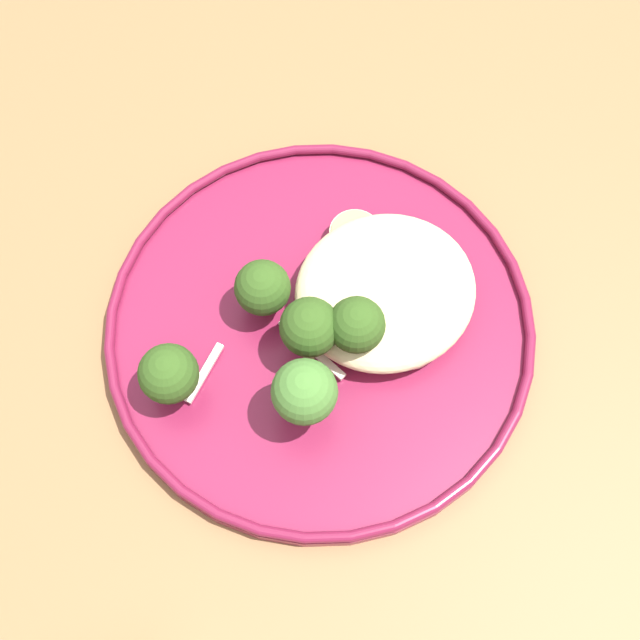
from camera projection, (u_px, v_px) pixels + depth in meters
ground at (337, 507)px, 1.26m from camera, size 6.00×6.00×0.00m
wooden_dining_table at (352, 344)px, 0.66m from camera, size 1.40×1.00×0.74m
dinner_plate at (320, 327)px, 0.57m from camera, size 0.29×0.29×0.02m
noodle_bed at (385, 291)px, 0.56m from camera, size 0.12×0.11×0.04m
seared_scallop_tiny_bay at (411, 343)px, 0.55m from camera, size 0.03×0.03×0.01m
seared_scallop_rear_pale at (387, 299)px, 0.56m from camera, size 0.02×0.02×0.02m
seared_scallop_center_golden at (355, 236)px, 0.58m from camera, size 0.04×0.04×0.01m
seared_scallop_on_noodles at (383, 268)px, 0.57m from camera, size 0.03×0.03×0.01m
seared_scallop_left_edge at (418, 267)px, 0.57m from camera, size 0.03×0.03×0.02m
seared_scallop_large_seared at (372, 327)px, 0.55m from camera, size 0.03×0.03×0.02m
seared_scallop_front_small at (330, 291)px, 0.56m from camera, size 0.03×0.03×0.02m
broccoli_floret_left_leaning at (263, 288)px, 0.54m from camera, size 0.04×0.04×0.05m
broccoli_floret_rear_charred at (310, 328)px, 0.53m from camera, size 0.04×0.04×0.06m
broccoli_floret_small_sprig at (304, 393)px, 0.50m from camera, size 0.04×0.04×0.06m
broccoli_floret_center_pile at (166, 370)px, 0.52m from camera, size 0.04×0.04×0.05m
broccoli_floret_front_edge at (356, 326)px, 0.52m from camera, size 0.04×0.04×0.06m
onion_sliver_long_sliver at (312, 349)px, 0.55m from camera, size 0.02×0.06×0.00m
onion_sliver_short_strip at (207, 377)px, 0.55m from camera, size 0.04×0.03×0.00m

